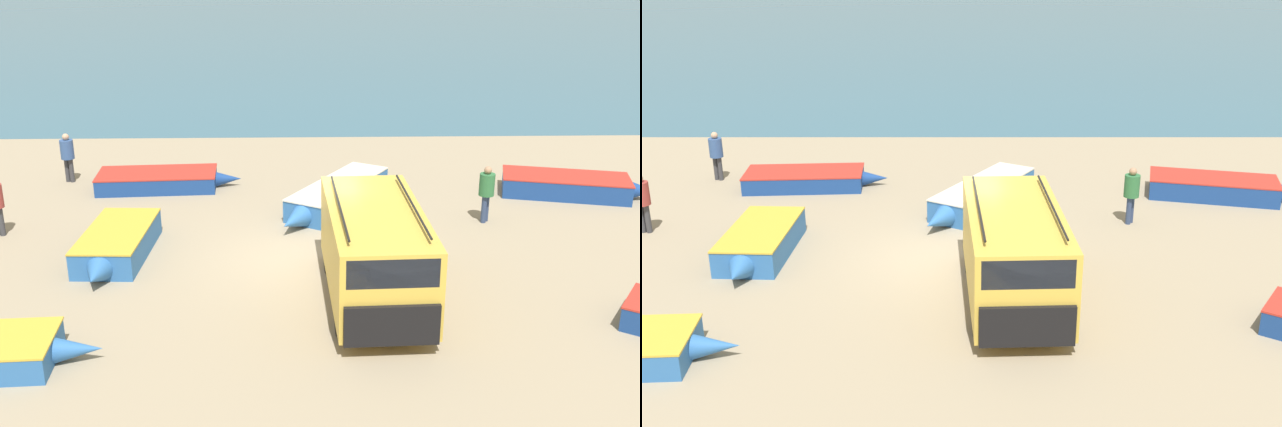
# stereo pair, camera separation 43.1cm
# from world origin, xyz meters

# --- Properties ---
(ground_plane) EXTENTS (200.00, 200.00, 0.00)m
(ground_plane) POSITION_xyz_m (0.00, 0.00, 0.00)
(ground_plane) COLOR gray
(sea_water) EXTENTS (120.00, 80.00, 0.01)m
(sea_water) POSITION_xyz_m (0.00, 52.00, 0.00)
(sea_water) COLOR #33607A
(sea_water) RESTS_ON ground_plane
(parked_van) EXTENTS (2.15, 4.97, 2.22)m
(parked_van) POSITION_xyz_m (1.45, -2.21, 1.16)
(parked_van) COLOR gold
(parked_van) RESTS_ON ground_plane
(fishing_rowboat_0) EXTENTS (3.44, 4.91, 0.68)m
(fishing_rowboat_0) POSITION_xyz_m (0.87, 3.84, 0.34)
(fishing_rowboat_0) COLOR #2D66AD
(fishing_rowboat_0) RESTS_ON ground_plane
(fishing_rowboat_1) EXTENTS (4.50, 1.89, 0.53)m
(fishing_rowboat_1) POSITION_xyz_m (-4.50, 5.70, 0.27)
(fishing_rowboat_1) COLOR navy
(fishing_rowboat_1) RESTS_ON ground_plane
(fishing_rowboat_2) EXTENTS (4.66, 2.43, 0.62)m
(fishing_rowboat_2) POSITION_xyz_m (8.09, 4.70, 0.31)
(fishing_rowboat_2) COLOR navy
(fishing_rowboat_2) RESTS_ON ground_plane
(fishing_rowboat_5) EXTENTS (1.61, 3.86, 0.68)m
(fishing_rowboat_5) POSITION_xyz_m (-4.65, 0.27, 0.34)
(fishing_rowboat_5) COLOR #2D66AD
(fishing_rowboat_5) RESTS_ON ground_plane
(fisherman_0) EXTENTS (0.42, 0.42, 1.59)m
(fisherman_0) POSITION_xyz_m (4.97, 2.50, 0.95)
(fisherman_0) COLOR navy
(fisherman_0) RESTS_ON ground_plane
(fisherman_1) EXTENTS (0.42, 0.42, 1.59)m
(fisherman_1) POSITION_xyz_m (-7.57, 6.45, 0.95)
(fisherman_1) COLOR #38383D
(fisherman_1) RESTS_ON ground_plane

